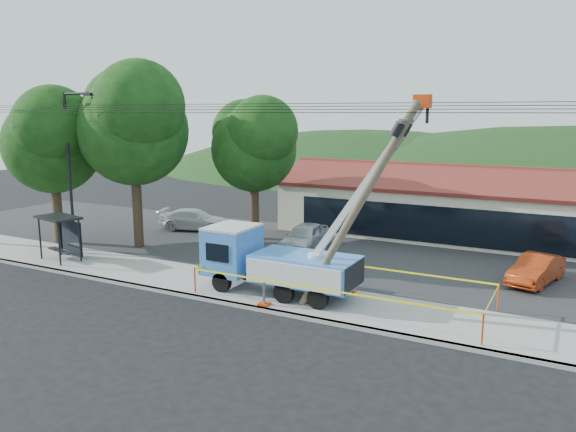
% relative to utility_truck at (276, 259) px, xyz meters
% --- Properties ---
extents(ground, '(120.00, 120.00, 0.00)m').
position_rel_utility_truck_xyz_m(ground, '(0.55, -4.09, -1.64)').
color(ground, black).
rests_on(ground, ground).
extents(curb, '(60.00, 0.25, 0.15)m').
position_rel_utility_truck_xyz_m(curb, '(0.55, -1.99, -1.57)').
color(curb, '#AAA79F').
rests_on(curb, ground).
extents(sidewalk, '(60.00, 4.00, 0.15)m').
position_rel_utility_truck_xyz_m(sidewalk, '(0.55, -0.09, -1.57)').
color(sidewalk, '#AAA79F').
rests_on(sidewalk, ground).
extents(parking_lot, '(60.00, 12.00, 0.10)m').
position_rel_utility_truck_xyz_m(parking_lot, '(0.55, 7.91, -1.59)').
color(parking_lot, '#28282B').
rests_on(parking_lot, ground).
extents(strip_mall, '(22.50, 8.53, 4.67)m').
position_rel_utility_truck_xyz_m(strip_mall, '(4.55, 15.89, 0.24)').
color(strip_mall, beige).
rests_on(strip_mall, ground).
extents(streetlight, '(2.13, 0.22, 9.00)m').
position_rel_utility_truck_xyz_m(streetlight, '(-13.23, 0.91, 3.66)').
color(streetlight, black).
rests_on(streetlight, ground).
extents(tree_west_near, '(7.56, 6.72, 10.80)m').
position_rel_utility_truck_xyz_m(tree_west_near, '(-11.45, 3.91, 5.88)').
color(tree_west_near, '#332316').
rests_on(tree_west_near, ground).
extents(tree_west_far, '(6.84, 6.08, 9.48)m').
position_rel_utility_truck_xyz_m(tree_west_far, '(-16.45, 2.41, 4.90)').
color(tree_west_far, '#332316').
rests_on(tree_west_far, ground).
extents(tree_lot, '(6.30, 5.60, 8.94)m').
position_rel_utility_truck_xyz_m(tree_lot, '(-6.45, 8.91, 4.57)').
color(tree_lot, '#332316').
rests_on(tree_lot, ground).
extents(hill_west, '(78.40, 56.00, 28.00)m').
position_rel_utility_truck_xyz_m(hill_west, '(-14.45, 50.91, -1.64)').
color(hill_west, '#1F3B15').
rests_on(hill_west, ground).
extents(hill_center, '(89.60, 64.00, 32.00)m').
position_rel_utility_truck_xyz_m(hill_center, '(10.55, 50.91, -1.64)').
color(hill_center, '#1F3B15').
rests_on(hill_center, ground).
extents(utility_truck, '(9.82, 3.74, 8.43)m').
position_rel_utility_truck_xyz_m(utility_truck, '(0.00, 0.00, 0.00)').
color(utility_truck, black).
rests_on(utility_truck, ground).
extents(leaning_pole, '(4.78, 1.75, 8.34)m').
position_rel_utility_truck_xyz_m(leaning_pole, '(4.16, -0.77, 3.03)').
color(leaning_pole, brown).
rests_on(leaning_pole, ground).
extents(bus_shelter, '(2.74, 2.03, 2.38)m').
position_rel_utility_truck_xyz_m(bus_shelter, '(-12.79, -0.42, 0.24)').
color(bus_shelter, black).
rests_on(bus_shelter, ground).
extents(caution_tape, '(12.13, 3.86, 1.12)m').
position_rel_utility_truck_xyz_m(caution_tape, '(2.93, 0.20, -0.66)').
color(caution_tape, red).
rests_on(caution_tape, ground).
extents(car_silver, '(2.23, 4.76, 1.57)m').
position_rel_utility_truck_xyz_m(car_silver, '(-2.28, 7.54, -1.64)').
color(car_silver, silver).
rests_on(car_silver, ground).
extents(car_red, '(2.40, 4.25, 1.33)m').
position_rel_utility_truck_xyz_m(car_red, '(9.97, 6.93, -1.64)').
color(car_red, '#AA3311').
rests_on(car_red, ground).
extents(car_white, '(5.14, 3.28, 1.39)m').
position_rel_utility_truck_xyz_m(car_white, '(-11.37, 9.24, -1.64)').
color(car_white, silver).
rests_on(car_white, ground).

